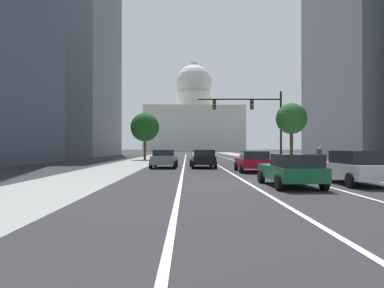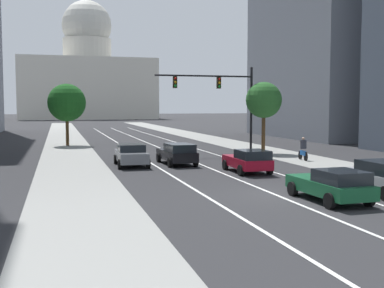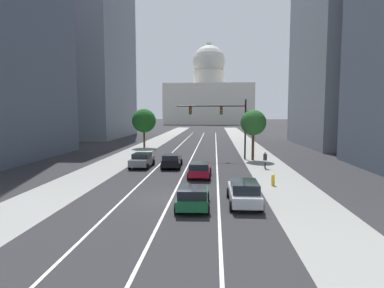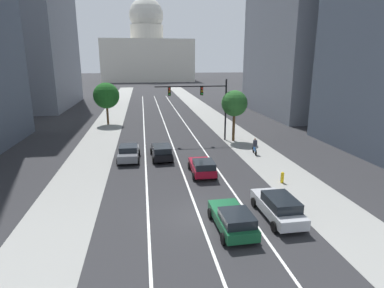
{
  "view_description": "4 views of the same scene",
  "coord_description": "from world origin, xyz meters",
  "px_view_note": "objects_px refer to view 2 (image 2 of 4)",
  "views": [
    {
      "loc": [
        -2.82,
        -17.23,
        1.69
      ],
      "look_at": [
        -2.4,
        15.22,
        1.97
      ],
      "focal_mm": 33.9,
      "sensor_mm": 36.0,
      "label": 1
    },
    {
      "loc": [
        -9.39,
        -19.75,
        3.99
      ],
      "look_at": [
        -0.28,
        13.15,
        1.33
      ],
      "focal_mm": 45.43,
      "sensor_mm": 36.0,
      "label": 2
    },
    {
      "loc": [
        2.85,
        -21.33,
        5.79
      ],
      "look_at": [
        0.67,
        10.46,
        2.67
      ],
      "focal_mm": 30.83,
      "sensor_mm": 36.0,
      "label": 3
    },
    {
      "loc": [
        -3.2,
        -17.64,
        9.37
      ],
      "look_at": [
        1.1,
        9.89,
        2.03
      ],
      "focal_mm": 29.7,
      "sensor_mm": 36.0,
      "label": 4
    }
  ],
  "objects_px": {
    "car_silver": "(381,177)",
    "car_black": "(177,153)",
    "fire_hydrant": "(361,167)",
    "street_tree_mid_left": "(67,103)",
    "street_tree_mid_right": "(264,100)",
    "car_crimson": "(248,160)",
    "traffic_signal_mast": "(223,93)",
    "cyclist": "(303,149)",
    "car_gray": "(131,155)",
    "car_green": "(332,185)",
    "capitol_building": "(88,77)"
  },
  "relations": [
    {
      "from": "car_silver",
      "to": "car_black",
      "type": "relative_size",
      "value": 1.02
    },
    {
      "from": "fire_hydrant",
      "to": "street_tree_mid_left",
      "type": "xyz_separation_m",
      "value": [
        -15.95,
        26.53,
        3.88
      ]
    },
    {
      "from": "street_tree_mid_right",
      "to": "car_crimson",
      "type": "bearing_deg",
      "value": -117.86
    },
    {
      "from": "traffic_signal_mast",
      "to": "car_black",
      "type": "bearing_deg",
      "value": -129.91
    },
    {
      "from": "car_crimson",
      "to": "cyclist",
      "type": "distance_m",
      "value": 8.28
    },
    {
      "from": "car_gray",
      "to": "street_tree_mid_right",
      "type": "bearing_deg",
      "value": -62.22
    },
    {
      "from": "cyclist",
      "to": "street_tree_mid_right",
      "type": "relative_size",
      "value": 0.28
    },
    {
      "from": "traffic_signal_mast",
      "to": "fire_hydrant",
      "type": "bearing_deg",
      "value": -76.5
    },
    {
      "from": "fire_hydrant",
      "to": "car_green",
      "type": "bearing_deg",
      "value": -132.19
    },
    {
      "from": "car_gray",
      "to": "cyclist",
      "type": "height_order",
      "value": "cyclist"
    },
    {
      "from": "car_green",
      "to": "traffic_signal_mast",
      "type": "xyz_separation_m",
      "value": [
        2.42,
        20.96,
        4.36
      ]
    },
    {
      "from": "cyclist",
      "to": "car_green",
      "type": "bearing_deg",
      "value": 161.56
    },
    {
      "from": "car_crimson",
      "to": "traffic_signal_mast",
      "type": "xyz_separation_m",
      "value": [
        2.43,
        11.75,
        4.34
      ]
    },
    {
      "from": "car_green",
      "to": "car_crimson",
      "type": "relative_size",
      "value": 1.06
    },
    {
      "from": "car_green",
      "to": "car_black",
      "type": "bearing_deg",
      "value": 10.65
    },
    {
      "from": "car_silver",
      "to": "car_crimson",
      "type": "distance_m",
      "value": 8.78
    },
    {
      "from": "car_crimson",
      "to": "fire_hydrant",
      "type": "xyz_separation_m",
      "value": [
        5.9,
        -2.71,
        -0.28
      ]
    },
    {
      "from": "car_crimson",
      "to": "fire_hydrant",
      "type": "distance_m",
      "value": 6.5
    },
    {
      "from": "traffic_signal_mast",
      "to": "fire_hydrant",
      "type": "xyz_separation_m",
      "value": [
        3.47,
        -14.46,
        -4.62
      ]
    },
    {
      "from": "car_gray",
      "to": "car_black",
      "type": "bearing_deg",
      "value": -89.19
    },
    {
      "from": "capitol_building",
      "to": "street_tree_mid_left",
      "type": "relative_size",
      "value": 6.57
    },
    {
      "from": "car_green",
      "to": "car_crimson",
      "type": "distance_m",
      "value": 9.21
    },
    {
      "from": "street_tree_mid_left",
      "to": "car_black",
      "type": "bearing_deg",
      "value": -69.71
    },
    {
      "from": "traffic_signal_mast",
      "to": "street_tree_mid_left",
      "type": "bearing_deg",
      "value": 135.95
    },
    {
      "from": "car_green",
      "to": "car_crimson",
      "type": "bearing_deg",
      "value": -1.65
    },
    {
      "from": "street_tree_mid_left",
      "to": "cyclist",
      "type": "bearing_deg",
      "value": -48.46
    },
    {
      "from": "fire_hydrant",
      "to": "street_tree_mid_right",
      "type": "xyz_separation_m",
      "value": [
        -0.01,
        13.86,
        4.02
      ]
    },
    {
      "from": "traffic_signal_mast",
      "to": "street_tree_mid_left",
      "type": "distance_m",
      "value": 17.37
    },
    {
      "from": "car_silver",
      "to": "car_crimson",
      "type": "height_order",
      "value": "car_silver"
    },
    {
      "from": "fire_hydrant",
      "to": "street_tree_mid_right",
      "type": "height_order",
      "value": "street_tree_mid_right"
    },
    {
      "from": "capitol_building",
      "to": "car_black",
      "type": "bearing_deg",
      "value": -90.71
    },
    {
      "from": "car_green",
      "to": "cyclist",
      "type": "distance_m",
      "value": 15.78
    },
    {
      "from": "cyclist",
      "to": "street_tree_mid_right",
      "type": "xyz_separation_m",
      "value": [
        -0.56,
        5.96,
        3.63
      ]
    },
    {
      "from": "car_gray",
      "to": "traffic_signal_mast",
      "type": "relative_size",
      "value": 0.51
    },
    {
      "from": "capitol_building",
      "to": "car_gray",
      "type": "relative_size",
      "value": 9.59
    },
    {
      "from": "car_silver",
      "to": "street_tree_mid_left",
      "type": "height_order",
      "value": "street_tree_mid_left"
    },
    {
      "from": "car_gray",
      "to": "fire_hydrant",
      "type": "distance_m",
      "value": 14.5
    },
    {
      "from": "car_green",
      "to": "traffic_signal_mast",
      "type": "height_order",
      "value": "traffic_signal_mast"
    },
    {
      "from": "car_crimson",
      "to": "fire_hydrant",
      "type": "relative_size",
      "value": 4.5
    },
    {
      "from": "car_silver",
      "to": "street_tree_mid_left",
      "type": "xyz_separation_m",
      "value": [
        -13.19,
        32.02,
        3.55
      ]
    },
    {
      "from": "car_green",
      "to": "fire_hydrant",
      "type": "height_order",
      "value": "car_green"
    },
    {
      "from": "capitol_building",
      "to": "cyclist",
      "type": "bearing_deg",
      "value": -86.35
    },
    {
      "from": "fire_hydrant",
      "to": "cyclist",
      "type": "relative_size",
      "value": 0.53
    },
    {
      "from": "street_tree_mid_left",
      "to": "capitol_building",
      "type": "bearing_deg",
      "value": 85.47
    },
    {
      "from": "car_silver",
      "to": "car_black",
      "type": "distance_m",
      "value": 14.71
    },
    {
      "from": "car_silver",
      "to": "fire_hydrant",
      "type": "bearing_deg",
      "value": -27.43
    },
    {
      "from": "car_gray",
      "to": "street_tree_mid_left",
      "type": "bearing_deg",
      "value": 12.93
    },
    {
      "from": "car_black",
      "to": "cyclist",
      "type": "relative_size",
      "value": 2.72
    },
    {
      "from": "capitol_building",
      "to": "street_tree_mid_right",
      "type": "height_order",
      "value": "capitol_building"
    },
    {
      "from": "car_crimson",
      "to": "street_tree_mid_left",
      "type": "distance_m",
      "value": 26.1
    }
  ]
}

